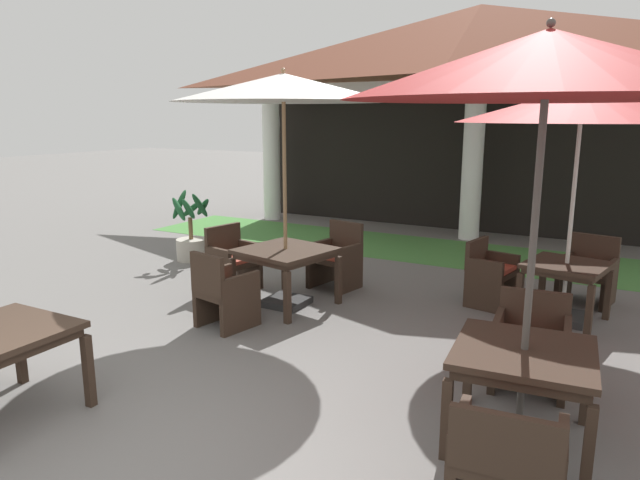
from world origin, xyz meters
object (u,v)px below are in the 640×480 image
Objects in this scene: patio_chair_mid_left_north at (588,273)px; patio_table_far_back at (286,256)px; patio_chair_far_back_west at (232,261)px; potted_palm_left_edge at (191,239)px; patio_table_near_foreground at (524,361)px; patio_table_mid_left at (566,271)px; patio_chair_far_back_south at (224,293)px; patio_chair_far_back_north at (336,258)px; patio_chair_near_foreground_south at (507,463)px; patio_umbrella_near_foreground at (547,67)px; patio_umbrella_mid_left at (582,107)px; patio_chair_mid_left_west at (490,274)px; patio_chair_near_foreground_north at (531,344)px.

patio_chair_mid_left_north is 3.93m from patio_table_far_back.
patio_chair_far_back_west is (-4.38, -1.80, 0.02)m from patio_chair_mid_left_north.
potted_palm_left_edge is (-2.65, 1.23, -0.29)m from patio_table_far_back.
patio_table_near_foreground is 0.89× the size of potted_palm_left_edge.
patio_chair_far_back_south is (-3.40, -2.09, -0.20)m from patio_table_mid_left.
potted_palm_left_edge is (-5.86, 3.07, -0.28)m from patio_table_near_foreground.
patio_chair_far_back_south is 1.00× the size of patio_chair_far_back_west.
patio_chair_mid_left_north is 3.32m from patio_chair_far_back_north.
patio_chair_near_foreground_south is 3.90m from patio_table_mid_left.
patio_chair_far_back_north is at bearing 134.98° from patio_chair_far_back_west.
patio_umbrella_near_foreground reaches higher than patio_chair_far_back_south.
patio_chair_mid_left_north is 0.72× the size of potted_palm_left_edge.
patio_umbrella_near_foreground is 2.93m from patio_umbrella_mid_left.
patio_chair_far_back_west is at bearing 168.51° from patio_table_far_back.
patio_umbrella_near_foreground reaches higher than potted_palm_left_edge.
patio_chair_mid_left_north is at bearing 135.29° from patio_chair_mid_left_west.
patio_table_far_back is (-3.30, 2.80, 0.25)m from patio_chair_near_foreground_south.
patio_table_far_back is (-3.12, 0.87, 0.25)m from patio_chair_near_foreground_north.
patio_table_far_back is 1.05m from patio_chair_far_back_north.
patio_chair_mid_left_north reaches higher than patio_table_far_back.
patio_chair_far_back_south reaches higher than patio_chair_near_foreground_north.
patio_chair_mid_left_north is at bearing 7.34° from potted_palm_left_edge.
patio_chair_near_foreground_north is at bearing 95.11° from patio_table_near_foreground.
patio_chair_far_back_north is at bearing -4.46° from potted_palm_left_edge.
patio_chair_far_back_north is (1.21, 0.80, 0.01)m from patio_chair_far_back_west.
patio_chair_far_back_west is at bearing -31.98° from potted_palm_left_edge.
patio_umbrella_mid_left reaches higher than patio_chair_far_back_north.
patio_table_near_foreground is 3.25m from patio_chair_mid_left_west.
patio_table_far_back is at bearing -24.90° from potted_palm_left_edge.
patio_table_near_foreground is 1.00m from patio_chair_near_foreground_north.
patio_chair_near_foreground_north is at bearing -15.52° from patio_table_far_back.
patio_chair_far_back_west is at bearing 154.17° from patio_umbrella_near_foreground.
patio_table_near_foreground is 2.92m from patio_table_mid_left.
patio_chair_near_foreground_south is 0.82× the size of patio_table_mid_left.
patio_table_mid_left is at bearing 90.00° from patio_chair_mid_left_west.
patio_chair_far_back_north is (-2.99, -0.08, -2.07)m from patio_umbrella_mid_left.
patio_chair_far_back_north is (-2.92, 1.88, 0.02)m from patio_chair_near_foreground_north.
patio_umbrella_mid_left is (0.07, 1.95, 2.09)m from patio_chair_near_foreground_north.
patio_chair_mid_left_west is at bearing 168.85° from patio_table_mid_left.
patio_chair_far_back_west is (-4.22, 2.04, -0.23)m from patio_table_near_foreground.
patio_umbrella_mid_left reaches higher than patio_table_mid_left.
patio_chair_mid_left_north is at bearing 83.97° from patio_chair_near_foreground_south.
patio_umbrella_near_foreground is at bearing 27.79° from patio_chair_mid_left_west.
patio_chair_mid_left_north reaches higher than patio_table_mid_left.
patio_chair_mid_left_north reaches higher than patio_chair_mid_left_west.
patio_table_near_foreground is 1.26× the size of patio_chair_mid_left_west.
patio_umbrella_near_foreground is 3.57× the size of patio_chair_mid_left_west.
potted_palm_left_edge is at bearing 152.37° from patio_table_near_foreground.
potted_palm_left_edge is (-5.86, 3.07, -2.34)m from patio_umbrella_near_foreground.
patio_chair_mid_left_west is at bearing 98.88° from patio_chair_near_foreground_south.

